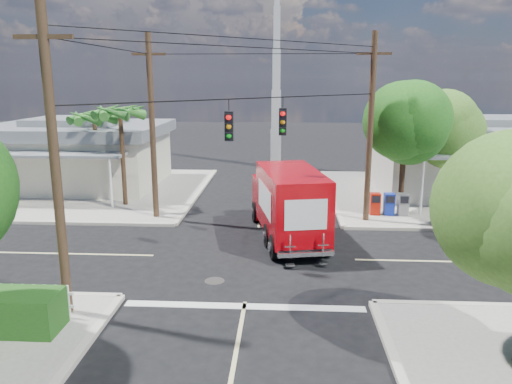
{
  "coord_description": "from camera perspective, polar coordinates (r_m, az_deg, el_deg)",
  "views": [
    {
      "loc": [
        1.19,
        -18.56,
        6.97
      ],
      "look_at": [
        0.0,
        2.0,
        2.2
      ],
      "focal_mm": 35.0,
      "sensor_mm": 36.0,
      "label": 1
    }
  ],
  "objects": [
    {
      "name": "utility_poles",
      "position": [
        20.49,
        -4.52,
        6.56
      ],
      "size": [
        12.0,
        10.68,
        9.0
      ],
      "color": "#473321",
      "rests_on": "ground"
    },
    {
      "name": "tree_ne_front",
      "position": [
        26.12,
        16.78,
        7.65
      ],
      "size": [
        4.21,
        4.14,
        6.66
      ],
      "color": "#422D1C",
      "rests_on": "sidewalk_ne"
    },
    {
      "name": "sidewalk_nw",
      "position": [
        32.56,
        -18.53,
        0.12
      ],
      "size": [
        14.12,
        14.12,
        0.14
      ],
      "color": "gray",
      "rests_on": "ground"
    },
    {
      "name": "building_ne",
      "position": [
        32.88,
        23.45,
        3.83
      ],
      "size": [
        11.8,
        10.2,
        4.5
      ],
      "color": "beige",
      "rests_on": "sidewalk_ne"
    },
    {
      "name": "parked_car",
      "position": [
        24.66,
        26.47,
        -2.95
      ],
      "size": [
        5.58,
        2.77,
        1.52
      ],
      "primitive_type": "imported",
      "rotation": [
        0.0,
        0.0,
        1.53
      ],
      "color": "silver",
      "rests_on": "ground"
    },
    {
      "name": "ground",
      "position": [
        19.86,
        -0.34,
        -7.5
      ],
      "size": [
        120.0,
        120.0,
        0.0
      ],
      "primitive_type": "plane",
      "color": "black",
      "rests_on": "ground"
    },
    {
      "name": "vending_boxes",
      "position": [
        26.09,
        14.96,
        -1.34
      ],
      "size": [
        1.9,
        0.5,
        1.1
      ],
      "color": "#A91507",
      "rests_on": "sidewalk_ne"
    },
    {
      "name": "palm_nw_front",
      "position": [
        27.54,
        -15.26,
        8.57
      ],
      "size": [
        3.01,
        3.08,
        5.59
      ],
      "color": "#422D1C",
      "rests_on": "sidewalk_nw"
    },
    {
      "name": "delivery_truck",
      "position": [
        21.76,
        3.67,
        -1.27
      ],
      "size": [
        3.54,
        7.56,
        3.15
      ],
      "color": "black",
      "rests_on": "ground"
    },
    {
      "name": "building_nw",
      "position": [
        34.05,
        -19.57,
        4.27
      ],
      "size": [
        10.8,
        10.2,
        4.3
      ],
      "color": "beige",
      "rests_on": "sidewalk_nw"
    },
    {
      "name": "road_markings",
      "position": [
        18.49,
        -0.63,
        -9.09
      ],
      "size": [
        32.0,
        32.0,
        0.01
      ],
      "color": "beige",
      "rests_on": "ground"
    },
    {
      "name": "sidewalk_ne",
      "position": [
        31.75,
        20.99,
        -0.39
      ],
      "size": [
        14.12,
        14.12,
        0.14
      ],
      "color": "gray",
      "rests_on": "ground"
    },
    {
      "name": "palm_nw_back",
      "position": [
        29.65,
        -18.01,
        7.96
      ],
      "size": [
        3.01,
        3.08,
        5.19
      ],
      "color": "#422D1C",
      "rests_on": "sidewalk_nw"
    },
    {
      "name": "tree_ne_back",
      "position": [
        28.97,
        20.75,
        6.69
      ],
      "size": [
        3.77,
        3.66,
        5.82
      ],
      "color": "#422D1C",
      "rests_on": "sidewalk_ne"
    },
    {
      "name": "radio_tower",
      "position": [
        38.59,
        2.33,
        11.06
      ],
      "size": [
        0.8,
        0.8,
        17.0
      ],
      "color": "silver",
      "rests_on": "ground"
    }
  ]
}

